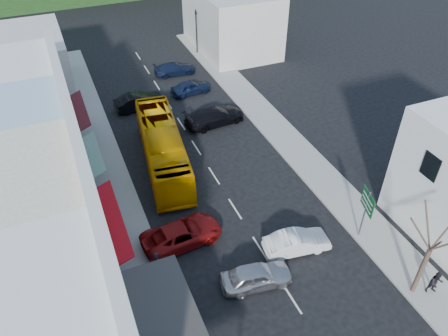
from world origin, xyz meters
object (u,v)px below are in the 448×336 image
pedestrian_left (157,262)px  pedestrian_right (436,282)px  traffic_signal (196,32)px  direction_sign (364,215)px  bus (163,148)px  car_silver (256,276)px  car_red (182,234)px  car_white (297,242)px  street_tree (430,250)px

pedestrian_left → pedestrian_right: (14.11, -7.46, 0.00)m
pedestrian_right → traffic_signal: traffic_signal is taller
traffic_signal → direction_sign: bearing=68.0°
bus → car_silver: size_ratio=2.64×
car_red → pedestrian_left: size_ratio=2.71×
bus → car_white: size_ratio=2.64×
direction_sign → street_tree: (0.22, -4.77, 1.70)m
pedestrian_left → pedestrian_right: same height
car_silver → pedestrian_left: (-5.07, 2.96, 0.30)m
car_red → pedestrian_right: (11.97, -9.30, 0.30)m
direction_sign → car_silver: bearing=-158.0°
traffic_signal → car_white: bearing=59.9°
car_silver → street_tree: size_ratio=0.61×
car_silver → car_red: size_ratio=0.96×
car_white → pedestrian_right: bearing=-129.1°
pedestrian_right → street_tree: size_ratio=0.24×
car_silver → car_red: bearing=39.2°
car_red → pedestrian_left: bearing=124.8°
traffic_signal → bus: bearing=41.3°
bus → direction_sign: direction_sign is taller
car_red → traffic_signal: traffic_signal is taller
car_white → pedestrian_right: (5.55, -5.87, 0.30)m
pedestrian_left → direction_sign: size_ratio=0.44×
pedestrian_right → bus: bearing=140.9°
street_tree → traffic_signal: street_tree is taller
bus → pedestrian_left: bus is taller
street_tree → car_red: bearing=141.4°
car_white → pedestrian_right: pedestrian_right is taller
pedestrian_left → pedestrian_right: size_ratio=1.00×
car_white → pedestrian_left: 8.71m
bus → car_white: bus is taller
pedestrian_left → car_red: bearing=-72.6°
car_silver → street_tree: (8.08, -4.00, 2.92)m
car_red → street_tree: size_ratio=0.64×
car_silver → pedestrian_right: size_ratio=2.59×
pedestrian_left → street_tree: 15.10m
direction_sign → street_tree: size_ratio=0.53×
car_white → car_red: size_ratio=0.96×
car_silver → traffic_signal: (8.05, 32.23, 1.88)m
direction_sign → street_tree: bearing=-70.9°
car_white → traffic_signal: traffic_signal is taller
pedestrian_right → car_white: bearing=153.2°
traffic_signal → car_red: bearing=46.5°
bus → street_tree: street_tree is taller
car_white → traffic_signal: bearing=-0.9°
pedestrian_right → direction_sign: direction_sign is taller
car_silver → car_red: (-2.92, 4.80, 0.00)m
car_silver → traffic_signal: bearing=-6.2°
car_red → traffic_signal: 29.60m
bus → direction_sign: 15.64m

